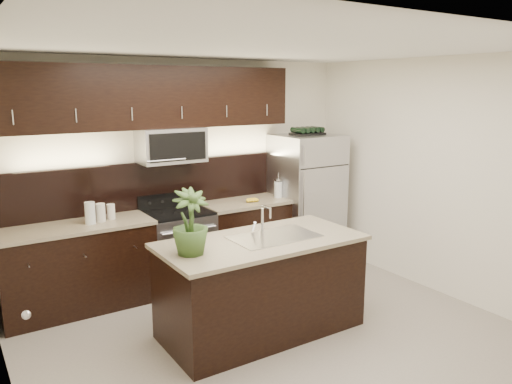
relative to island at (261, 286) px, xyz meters
The scene contains 12 objects.
ground 0.51m from the island, 78.09° to the right, with size 4.50×4.50×0.00m, color gray.
room_walls 1.25m from the island, 106.16° to the right, with size 4.52×4.02×2.71m.
counter_run 1.55m from the island, 105.51° to the left, with size 3.51×0.65×0.94m.
upper_fixtures 2.37m from the island, 103.30° to the left, with size 3.49×0.40×1.66m.
island is the anchor object (origin of this frame).
sink_faucet 0.51m from the island, ahead, with size 0.84×0.50×0.28m.
refrigerator 2.24m from the island, 40.50° to the left, with size 0.84×0.76×1.74m, color #B2B2B7.
wine_rack 2.56m from the island, 40.50° to the left, with size 0.43×0.27×0.10m.
plant 1.06m from the island, behind, with size 0.32×0.32×0.57m, color #335020.
canisters 1.94m from the island, 127.49° to the left, with size 0.34×0.18×0.24m.
french_press 1.97m from the island, 49.91° to the left, with size 0.11×0.11×0.32m.
bananas 1.66m from the island, 62.64° to the left, with size 0.17×0.13×0.05m, color yellow.
Camera 1 is at (-2.54, -3.61, 2.35)m, focal length 35.00 mm.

